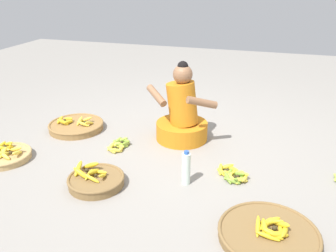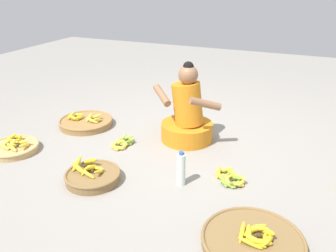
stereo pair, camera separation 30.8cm
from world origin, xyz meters
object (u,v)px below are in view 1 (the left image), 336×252
at_px(banana_basket_back_right, 269,234).
at_px(water_bottle, 186,168).
at_px(vendor_woman_front, 182,115).
at_px(loose_bananas_back_center, 233,175).
at_px(banana_basket_front_center, 96,180).
at_px(banana_basket_front_left, 76,126).
at_px(banana_basket_front_right, 5,155).
at_px(loose_bananas_near_vendor, 119,145).

xyz_separation_m(banana_basket_back_right, water_bottle, (-0.67, 0.48, 0.10)).
xyz_separation_m(vendor_woman_front, water_bottle, (0.25, -0.80, -0.12)).
height_order(banana_basket_back_right, loose_bananas_back_center, banana_basket_back_right).
xyz_separation_m(vendor_woman_front, banana_basket_front_center, (-0.43, -1.04, -0.21)).
bearing_deg(water_bottle, banana_basket_front_center, -161.04).
bearing_deg(banana_basket_back_right, vendor_woman_front, 125.68).
bearing_deg(banana_basket_front_left, loose_bananas_back_center, -15.81).
distance_m(banana_basket_front_left, banana_basket_front_right, 0.83).
distance_m(loose_bananas_near_vendor, water_bottle, 0.90).
bearing_deg(banana_basket_front_right, banana_basket_back_right, -9.46).
distance_m(banana_basket_front_center, banana_basket_back_right, 1.38).
xyz_separation_m(banana_basket_front_left, loose_bananas_near_vendor, (0.62, -0.27, -0.02)).
relative_size(banana_basket_front_left, banana_basket_back_right, 0.91).
distance_m(vendor_woman_front, loose_bananas_near_vendor, 0.69).
distance_m(banana_basket_back_right, water_bottle, 0.83).
xyz_separation_m(banana_basket_front_center, loose_bananas_near_vendor, (-0.10, 0.67, -0.02)).
xyz_separation_m(banana_basket_back_right, loose_bananas_back_center, (-0.31, 0.68, -0.01)).
bearing_deg(banana_basket_front_right, vendor_woman_front, 31.88).
distance_m(banana_basket_back_right, loose_bananas_near_vendor, 1.71).
height_order(banana_basket_front_right, loose_bananas_near_vendor, banana_basket_front_right).
relative_size(vendor_woman_front, loose_bananas_near_vendor, 2.63).
height_order(banana_basket_front_left, banana_basket_front_right, banana_basket_front_left).
relative_size(banana_basket_front_left, loose_bananas_back_center, 1.98).
bearing_deg(vendor_woman_front, water_bottle, -72.70).
bearing_deg(loose_bananas_back_center, banana_basket_front_center, -157.31).
relative_size(banana_basket_back_right, loose_bananas_back_center, 2.19).
relative_size(vendor_woman_front, loose_bananas_back_center, 2.72).
bearing_deg(water_bottle, banana_basket_back_right, -35.57).
height_order(vendor_woman_front, banana_basket_front_center, vendor_woman_front).
bearing_deg(banana_basket_front_center, vendor_woman_front, 67.24).
xyz_separation_m(banana_basket_front_center, banana_basket_front_right, (-0.99, 0.15, -0.01)).
bearing_deg(banana_basket_front_center, banana_basket_back_right, -10.21).
relative_size(banana_basket_front_right, water_bottle, 1.61).
height_order(banana_basket_front_right, water_bottle, water_bottle).
bearing_deg(banana_basket_back_right, loose_bananas_near_vendor, 147.90).
bearing_deg(loose_bananas_back_center, banana_basket_back_right, -65.23).
relative_size(banana_basket_front_left, banana_basket_front_center, 1.29).
distance_m(vendor_woman_front, banana_basket_front_center, 1.14).
xyz_separation_m(banana_basket_front_center, water_bottle, (0.68, 0.24, 0.09)).
distance_m(banana_basket_front_left, banana_basket_back_right, 2.39).
bearing_deg(banana_basket_back_right, loose_bananas_back_center, 114.77).
bearing_deg(banana_basket_front_left, loose_bananas_near_vendor, -23.17).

